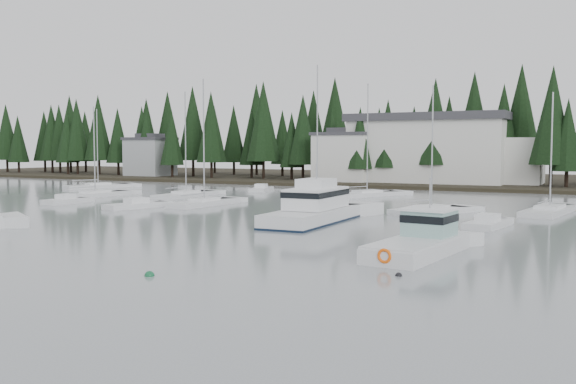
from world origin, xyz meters
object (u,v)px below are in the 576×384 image
sailboat_2 (98,188)px  sailboat_6 (550,213)px  sailboat_4 (431,213)px  sailboat_9 (95,196)px  lobster_boat_teal (421,244)px  sailboat_3 (367,196)px  runabout_1 (488,225)px  house_west (345,156)px  runabout_4 (137,207)px  sailboat_10 (317,205)px  runabout_3 (261,190)px  sailboat_5 (204,205)px  harbor_inn (441,149)px  house_far_west (150,156)px  sailboat_0 (186,196)px  runabout_0 (66,202)px

sailboat_2 → sailboat_6: sailboat_2 is taller
sailboat_4 → sailboat_6: size_ratio=1.05×
sailboat_2 → sailboat_9: bearing=-113.5°
lobster_boat_teal → sailboat_9: bearing=69.6°
sailboat_4 → sailboat_3: bearing=66.0°
runabout_1 → sailboat_6: bearing=-5.8°
house_west → runabout_4: size_ratio=1.36×
sailboat_10 → runabout_3: size_ratio=2.68×
sailboat_4 → sailboat_10: bearing=111.4°
sailboat_5 → runabout_3: size_ratio=2.45×
house_west → runabout_1: size_ratio=1.64×
harbor_inn → sailboat_3: size_ratio=2.05×
house_far_west → sailboat_0: bearing=-45.9°
lobster_boat_teal → sailboat_6: 28.20m
sailboat_3 → sailboat_5: bearing=179.1°
sailboat_2 → sailboat_3: size_ratio=0.85×
sailboat_5 → sailboat_9: size_ratio=1.18×
sailboat_0 → sailboat_3: size_ratio=0.93×
harbor_inn → sailboat_5: sailboat_5 is taller
sailboat_10 → runabout_3: (-16.30, 17.09, 0.05)m
sailboat_4 → runabout_4: bearing=135.9°
harbor_inn → sailboat_6: size_ratio=2.54×
sailboat_9 → sailboat_10: size_ratio=0.77×
sailboat_4 → sailboat_0: bearing=109.1°
runabout_3 → lobster_boat_teal: bearing=-156.1°
runabout_3 → runabout_4: same height
harbor_inn → sailboat_10: sailboat_10 is taller
sailboat_4 → runabout_4: size_ratio=1.74×
sailboat_9 → runabout_0: bearing=-151.9°
sailboat_2 → runabout_1: (60.18, -21.97, 0.07)m
house_west → sailboat_5: bearing=-88.0°
runabout_4 → house_far_west: bearing=53.0°
sailboat_6 → sailboat_9: (-51.63, -4.20, 0.00)m
runabout_4 → sailboat_4: bearing=-58.7°
house_far_west → sailboat_5: bearing=-45.7°
sailboat_6 → sailboat_10: 22.27m
sailboat_9 → runabout_4: 16.92m
sailboat_4 → sailboat_6: (9.66, 5.24, -0.02)m
house_west → sailboat_6: (34.46, -34.76, -4.61)m
harbor_inn → sailboat_0: 43.83m
harbor_inn → lobster_boat_teal: harbor_inn is taller
house_far_west → sailboat_9: 48.10m
runabout_1 → house_far_west: bearing=63.6°
runabout_0 → sailboat_0: bearing=-21.7°
sailboat_10 → runabout_1: size_ratio=2.58×
house_far_west → sailboat_10: (54.46, -40.21, -4.33)m
sailboat_9 → sailboat_2: bearing=45.9°
house_west → sailboat_10: size_ratio=0.64×
sailboat_6 → sailboat_5: bearing=111.3°
harbor_inn → runabout_0: harbor_inn is taller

